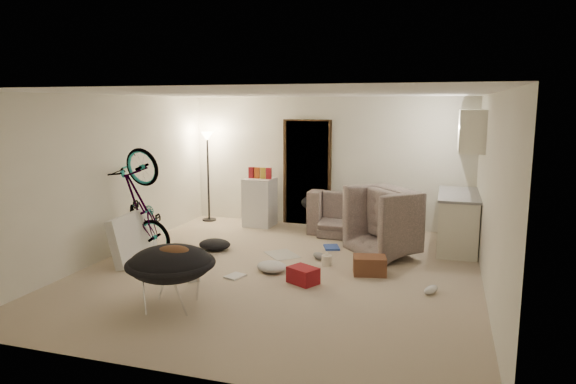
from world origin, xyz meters
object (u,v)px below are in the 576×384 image
(bicycle, at_px, (142,227))
(drink_case_a, at_px, (370,265))
(saucer_chair, at_px, (171,271))
(drink_case_b, at_px, (303,275))
(mini_fridge, at_px, (260,202))
(floor_lamp, at_px, (208,157))
(juicer, at_px, (327,259))
(tv_box, at_px, (133,237))
(armchair, at_px, (403,228))
(sofa, at_px, (367,218))
(kitchen_counter, at_px, (457,222))

(bicycle, distance_m, drink_case_a, 3.57)
(saucer_chair, height_order, drink_case_b, saucer_chair)
(mini_fridge, height_order, saucer_chair, mini_fridge)
(saucer_chair, height_order, drink_case_a, saucer_chair)
(floor_lamp, distance_m, juicer, 3.91)
(mini_fridge, bearing_deg, tv_box, -110.01)
(mini_fridge, relative_size, drink_case_b, 2.49)
(mini_fridge, xyz_separation_m, tv_box, (-1.05, -2.73, -0.10))
(saucer_chair, distance_m, tv_box, 2.12)
(floor_lamp, xyz_separation_m, saucer_chair, (1.61, -4.31, -0.87))
(armchair, xyz_separation_m, drink_case_b, (-1.13, -1.91, -0.28))
(floor_lamp, relative_size, mini_fridge, 1.93)
(drink_case_a, xyz_separation_m, drink_case_b, (-0.79, -0.63, -0.02))
(armchair, relative_size, mini_fridge, 1.29)
(floor_lamp, height_order, juicer, floor_lamp)
(tv_box, height_order, drink_case_a, tv_box)
(floor_lamp, xyz_separation_m, tv_box, (0.10, -2.83, -0.94))
(armchair, distance_m, saucer_chair, 3.96)
(floor_lamp, height_order, drink_case_b, floor_lamp)
(saucer_chair, relative_size, drink_case_b, 2.76)
(juicer, bearing_deg, floor_lamp, 143.46)
(sofa, bearing_deg, drink_case_a, 101.30)
(bicycle, relative_size, drink_case_b, 4.63)
(bicycle, xyz_separation_m, drink_case_b, (2.76, -0.49, -0.35))
(mini_fridge, distance_m, tv_box, 2.92)
(saucer_chair, xyz_separation_m, drink_case_b, (1.25, 1.25, -0.33))
(juicer, bearing_deg, drink_case_a, -18.15)
(kitchen_counter, height_order, mini_fridge, mini_fridge)
(bicycle, distance_m, drink_case_b, 2.82)
(drink_case_a, bearing_deg, saucer_chair, -149.79)
(kitchen_counter, relative_size, drink_case_b, 3.99)
(kitchen_counter, height_order, bicycle, bicycle)
(mini_fridge, relative_size, juicer, 4.27)
(bicycle, xyz_separation_m, mini_fridge, (1.05, 2.47, 0.01))
(drink_case_a, bearing_deg, tv_box, 173.95)
(drink_case_b, bearing_deg, floor_lamp, 161.86)
(armchair, distance_m, drink_case_a, 1.36)
(sofa, bearing_deg, kitchen_counter, 165.45)
(sofa, relative_size, bicycle, 1.18)
(kitchen_counter, xyz_separation_m, tv_box, (-4.73, -2.18, -0.08))
(mini_fridge, xyz_separation_m, drink_case_b, (1.71, -2.96, -0.36))
(floor_lamp, xyz_separation_m, armchair, (3.99, -1.14, -0.92))
(bicycle, bearing_deg, tv_box, -171.47)
(tv_box, relative_size, juicer, 5.02)
(drink_case_a, height_order, drink_case_b, drink_case_a)
(drink_case_a, bearing_deg, mini_fridge, 124.56)
(saucer_chair, bearing_deg, floor_lamp, 110.49)
(kitchen_counter, height_order, drink_case_b, kitchen_counter)
(tv_box, height_order, drink_case_b, tv_box)
(kitchen_counter, relative_size, tv_box, 1.36)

